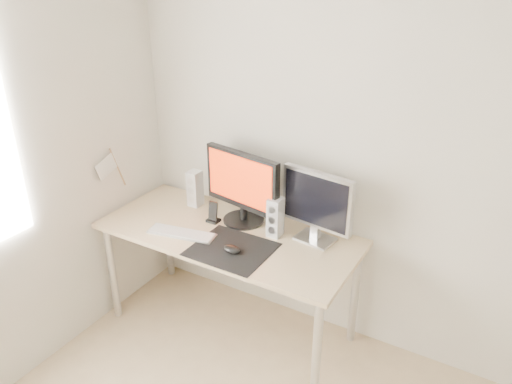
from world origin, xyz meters
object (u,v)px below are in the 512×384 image
at_px(desk, 228,243).
at_px(speaker_right, 275,217).
at_px(speaker_left, 195,188).
at_px(mouse, 232,249).
at_px(keyboard, 182,233).
at_px(second_monitor, 317,204).
at_px(phone_dock, 213,216).
at_px(main_monitor, 242,185).

bearing_deg(desk, speaker_right, 22.37).
bearing_deg(speaker_left, speaker_right, -7.57).
distance_m(mouse, keyboard, 0.38).
bearing_deg(mouse, speaker_right, 68.58).
distance_m(second_monitor, keyboard, 0.84).
height_order(desk, phone_dock, phone_dock).
bearing_deg(mouse, speaker_left, 144.43).
height_order(main_monitor, speaker_left, main_monitor).
xyz_separation_m(desk, phone_dock, (-0.15, 0.06, 0.12)).
bearing_deg(speaker_right, second_monitor, 16.74).
xyz_separation_m(second_monitor, speaker_left, (-0.89, 0.02, -0.12)).
height_order(speaker_right, phone_dock, speaker_right).
distance_m(second_monitor, speaker_left, 0.89).
xyz_separation_m(second_monitor, phone_dock, (-0.65, -0.12, -0.20)).
relative_size(speaker_right, phone_dock, 1.78).
bearing_deg(desk, keyboard, -143.86).
bearing_deg(mouse, second_monitor, 46.52).
height_order(desk, speaker_right, speaker_right).
distance_m(desk, speaker_right, 0.35).
distance_m(main_monitor, keyboard, 0.47).
bearing_deg(speaker_left, desk, -26.84).
bearing_deg(speaker_right, main_monitor, 169.55).
relative_size(desk, speaker_left, 6.52).
bearing_deg(phone_dock, main_monitor, 30.44).
height_order(second_monitor, speaker_left, second_monitor).
bearing_deg(keyboard, speaker_left, 114.07).
height_order(mouse, keyboard, mouse).
xyz_separation_m(desk, second_monitor, (0.50, 0.18, 0.32)).
distance_m(main_monitor, speaker_left, 0.42).
bearing_deg(second_monitor, main_monitor, -177.41).
xyz_separation_m(mouse, keyboard, (-0.38, 0.02, -0.02)).
bearing_deg(desk, phone_dock, 157.48).
height_order(desk, main_monitor, main_monitor).
bearing_deg(speaker_right, keyboard, -150.83).
xyz_separation_m(main_monitor, second_monitor, (0.49, 0.02, -0.01)).
relative_size(mouse, second_monitor, 0.25).
height_order(desk, keyboard, keyboard).
height_order(desk, speaker_left, speaker_left).
bearing_deg(speaker_right, mouse, -111.42).
relative_size(main_monitor, phone_dock, 3.99).
xyz_separation_m(desk, main_monitor, (0.01, 0.16, 0.33)).
relative_size(speaker_left, speaker_right, 1.00).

